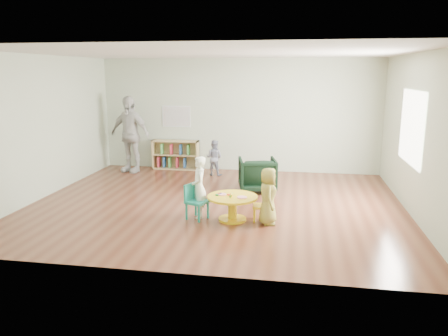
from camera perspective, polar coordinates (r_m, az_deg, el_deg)
name	(u,v)px	position (r m, az deg, el deg)	size (l,w,h in m)	color
room	(217,104)	(8.04, -0.97, 8.35)	(7.10, 7.00, 2.80)	#542A1A
activity_table	(232,203)	(7.39, 1.11, -4.65)	(0.85, 0.85, 0.47)	yellow
kid_chair_left	(195,200)	(7.48, -3.81, -4.21)	(0.43, 0.43, 0.61)	#188672
kid_chair_right	(263,205)	(7.40, 5.16, -4.86)	(0.29, 0.29, 0.51)	yellow
bookshelf	(175,155)	(11.37, -6.36, 1.72)	(1.20, 0.30, 0.75)	tan
alphabet_poster	(176,116)	(11.35, -6.24, 6.72)	(0.74, 0.01, 0.54)	white
armchair	(257,174)	(9.23, 4.37, -0.85)	(0.75, 0.77, 0.70)	black
child_left	(199,187)	(7.50, -3.28, -2.51)	(0.39, 0.25, 1.07)	white
child_right	(268,196)	(7.20, 5.77, -3.68)	(0.46, 0.30, 0.95)	yellow
toddler	(214,158)	(10.58, -1.30, 1.35)	(0.42, 0.33, 0.86)	#19203E
adult_caretaker	(130,134)	(11.15, -12.21, 4.33)	(1.11, 0.46, 1.90)	beige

